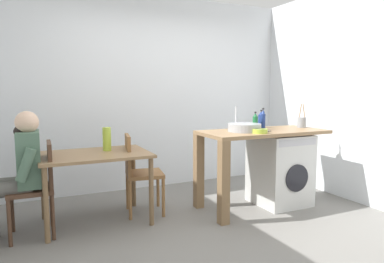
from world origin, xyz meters
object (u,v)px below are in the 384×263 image
(mixing_bowl, at_px, (260,131))
(vase, at_px, (107,139))
(dining_table, at_px, (95,162))
(chair_person_seat, at_px, (39,183))
(washing_machine, at_px, (280,169))
(utensil_crock, at_px, (302,122))
(bottle_tall_green, at_px, (255,122))
(bottle_clear_small, at_px, (261,120))
(bottle_squat_brown, at_px, (263,120))
(seated_person, at_px, (19,168))
(chair_opposite, at_px, (138,169))

(mixing_bowl, distance_m, vase, 1.67)
(dining_table, xyz_separation_m, chair_person_seat, (-0.55, -0.10, -0.14))
(washing_machine, bearing_deg, chair_person_seat, 175.07)
(washing_machine, xyz_separation_m, utensil_crock, (0.37, 0.05, 0.56))
(vase, bearing_deg, utensil_crock, -9.18)
(bottle_tall_green, bearing_deg, washing_machine, -12.42)
(dining_table, height_order, mixing_bowl, mixing_bowl)
(bottle_clear_small, bearing_deg, utensil_crock, -20.92)
(bottle_squat_brown, bearing_deg, utensil_crock, -2.20)
(chair_person_seat, height_order, washing_machine, chair_person_seat)
(dining_table, height_order, washing_machine, washing_machine)
(mixing_bowl, xyz_separation_m, utensil_crock, (0.83, 0.25, 0.04))
(chair_person_seat, bearing_deg, bottle_tall_green, -92.22)
(seated_person, height_order, vase, seated_person)
(vase, bearing_deg, chair_person_seat, -163.80)
(bottle_squat_brown, relative_size, mixing_bowl, 1.48)
(chair_opposite, distance_m, bottle_tall_green, 1.47)
(chair_opposite, xyz_separation_m, washing_machine, (1.67, -0.40, -0.08))
(dining_table, height_order, bottle_tall_green, bottle_tall_green)
(seated_person, bearing_deg, bottle_clear_small, -88.32)
(chair_person_seat, relative_size, utensil_crock, 3.00)
(bottle_tall_green, distance_m, bottle_squat_brown, 0.11)
(chair_person_seat, bearing_deg, chair_opposite, -79.15)
(dining_table, relative_size, utensil_crock, 3.67)
(chair_opposite, height_order, washing_machine, chair_opposite)
(mixing_bowl, relative_size, vase, 0.69)
(utensil_crock, xyz_separation_m, vase, (-2.37, 0.38, -0.12))
(chair_opposite, height_order, bottle_clear_small, bottle_clear_small)
(bottle_clear_small, bearing_deg, chair_opposite, 174.13)
(chair_opposite, xyz_separation_m, bottle_clear_small, (1.55, -0.16, 0.51))
(chair_opposite, distance_m, utensil_crock, 2.12)
(bottle_squat_brown, bearing_deg, vase, 168.59)
(chair_person_seat, xyz_separation_m, bottle_tall_green, (2.37, -0.16, 0.51))
(washing_machine, height_order, bottle_squat_brown, bottle_squat_brown)
(dining_table, xyz_separation_m, utensil_crock, (2.52, -0.28, 0.35))
(washing_machine, distance_m, mixing_bowl, 0.72)
(bottle_squat_brown, distance_m, vase, 1.83)
(seated_person, bearing_deg, dining_table, -80.48)
(chair_opposite, relative_size, bottle_squat_brown, 3.47)
(vase, bearing_deg, bottle_squat_brown, -11.41)
(washing_machine, distance_m, vase, 2.09)
(chair_person_seat, xyz_separation_m, mixing_bowl, (2.23, -0.43, 0.44))
(chair_opposite, distance_m, vase, 0.49)
(bottle_squat_brown, xyz_separation_m, bottle_clear_small, (0.09, 0.16, -0.02))
(seated_person, distance_m, bottle_clear_small, 2.76)
(bottle_squat_brown, height_order, bottle_clear_small, bottle_squat_brown)
(bottle_tall_green, relative_size, bottle_squat_brown, 0.84)
(utensil_crock, bearing_deg, bottle_tall_green, 178.37)
(dining_table, height_order, utensil_crock, utensil_crock)
(chair_opposite, relative_size, bottle_tall_green, 4.13)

